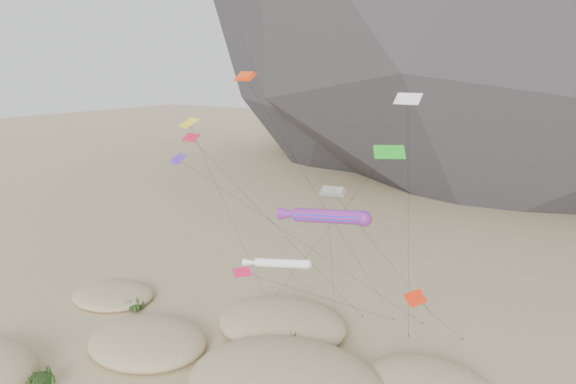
% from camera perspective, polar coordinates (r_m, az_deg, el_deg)
% --- Properties ---
extents(dune_grass, '(42.33, 28.11, 1.46)m').
position_cam_1_polar(dune_grass, '(49.67, -6.35, -18.40)').
color(dune_grass, black).
rests_on(dune_grass, ground).
extents(kite_stakes, '(21.55, 4.55, 0.30)m').
position_cam_1_polar(kite_stakes, '(62.09, 7.39, -12.42)').
color(kite_stakes, '#3F2D1E').
rests_on(kite_stakes, ground).
extents(rainbow_tube_kite, '(9.16, 9.10, 14.67)m').
position_cam_1_polar(rainbow_tube_kite, '(48.88, 3.80, -2.46)').
color(rainbow_tube_kite, '#F11949').
rests_on(rainbow_tube_kite, ground).
extents(white_tube_kite, '(8.93, 17.31, 10.50)m').
position_cam_1_polar(white_tube_kite, '(48.50, -0.99, -7.25)').
color(white_tube_kite, white).
rests_on(white_tube_kite, ground).
extents(orange_parafoil, '(10.03, 14.56, 25.92)m').
position_cam_1_polar(orange_parafoil, '(52.09, -4.12, 11.21)').
color(orange_parafoil, '#EB3B0C').
rests_on(orange_parafoil, ground).
extents(multi_parafoil, '(6.94, 13.48, 15.95)m').
position_cam_1_polar(multi_parafoil, '(50.03, 4.70, -0.14)').
color(multi_parafoil, orange).
rests_on(multi_parafoil, ground).
extents(delta_kites, '(27.00, 19.73, 24.31)m').
position_cam_1_polar(delta_kites, '(48.85, -0.52, 2.39)').
color(delta_kites, '#F92F0D').
rests_on(delta_kites, ground).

